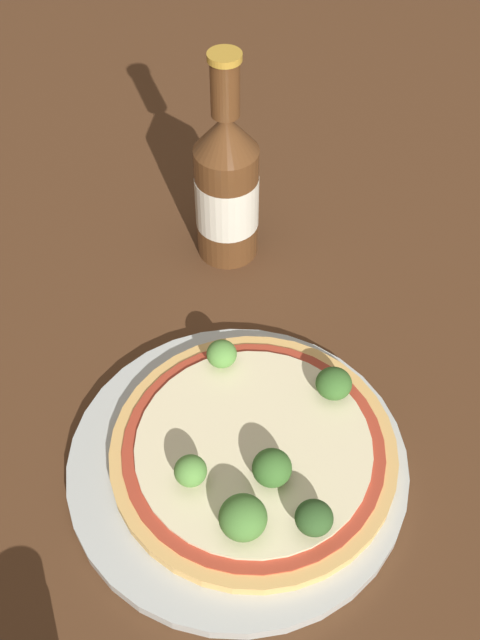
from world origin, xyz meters
TOP-DOWN VIEW (x-y plane):
  - ground_plane at (0.00, 0.00)m, footprint 3.00×3.00m
  - plate at (-0.01, 0.01)m, footprint 0.27×0.27m
  - pizza at (-0.00, 0.00)m, footprint 0.23×0.23m
  - broccoli_floret_0 at (0.08, -0.02)m, footprint 0.03×0.03m
  - broccoli_floret_1 at (-0.02, -0.08)m, footprint 0.03×0.03m
  - broccoli_floret_2 at (-0.06, 0.01)m, footprint 0.02×0.02m
  - broccoli_floret_3 at (-0.01, -0.03)m, footprint 0.03×0.03m
  - broccoli_floret_4 at (0.04, 0.07)m, footprint 0.03×0.03m
  - broccoli_floret_5 at (-0.06, -0.04)m, footprint 0.04×0.04m
  - beer_bottle at (0.17, 0.18)m, footprint 0.06×0.06m

SIDE VIEW (x-z plane):
  - ground_plane at x=0.00m, z-range 0.00..0.00m
  - plate at x=-0.01m, z-range 0.00..0.01m
  - pizza at x=0.00m, z-range 0.01..0.03m
  - broccoli_floret_4 at x=0.04m, z-range 0.03..0.05m
  - broccoli_floret_0 at x=0.08m, z-range 0.03..0.05m
  - broccoli_floret_3 at x=-0.01m, z-range 0.03..0.05m
  - broccoli_floret_5 at x=-0.06m, z-range 0.03..0.06m
  - broccoli_floret_1 at x=-0.02m, z-range 0.03..0.05m
  - broccoli_floret_2 at x=-0.06m, z-range 0.03..0.06m
  - beer_bottle at x=0.17m, z-range -0.03..0.19m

